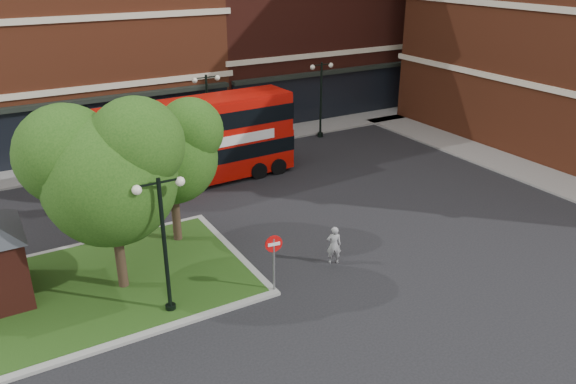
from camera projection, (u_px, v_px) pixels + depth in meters
ground at (309, 273)px, 21.83m from camera, size 120.00×120.00×0.00m
pavement_far at (168, 152)px, 34.93m from camera, size 44.00×3.00×0.12m
pavement_side at (542, 177)px, 31.01m from camera, size 3.00×28.00×0.12m
terrace_far_right at (299, 1)px, 44.24m from camera, size 18.00×12.00×16.00m
traffic_island at (80, 292)px, 20.50m from camera, size 12.60×7.60×0.15m
tree_island_west at (105, 167)px, 18.95m from camera, size 5.40×4.71×7.21m
tree_island_east at (168, 148)px, 22.54m from camera, size 4.46×3.90×6.29m
lamp_island at (164, 240)px, 18.34m from camera, size 1.72×0.36×5.00m
lamp_far_left at (208, 112)px, 33.17m from camera, size 1.72×0.36×5.00m
lamp_far_right at (321, 96)px, 36.87m from camera, size 1.72×0.36×5.00m
bus at (199, 136)px, 29.44m from camera, size 10.50×2.80×3.98m
woman at (334, 245)px, 22.24m from camera, size 0.69×0.59×1.60m
car_silver at (128, 159)px, 31.68m from camera, size 4.63×2.36×1.51m
car_white at (261, 129)px, 37.18m from camera, size 4.30×1.70×1.39m
no_entry_sign at (274, 252)px, 19.95m from camera, size 0.64×0.14×2.33m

